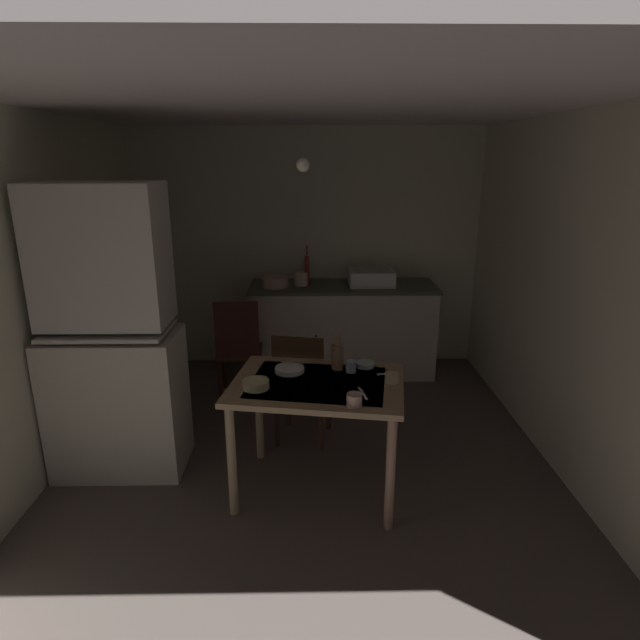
# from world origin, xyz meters

# --- Properties ---
(ground_plane) EXTENTS (4.99, 4.99, 0.00)m
(ground_plane) POSITION_xyz_m (0.00, 0.00, 0.00)
(ground_plane) COLOR #564B46
(wall_back) EXTENTS (3.61, 0.10, 2.42)m
(wall_back) POSITION_xyz_m (0.00, 2.05, 1.21)
(wall_back) COLOR beige
(wall_back) RESTS_ON ground
(wall_left) EXTENTS (0.10, 4.09, 2.42)m
(wall_left) POSITION_xyz_m (-1.80, 0.00, 1.21)
(wall_left) COLOR beige
(wall_left) RESTS_ON ground
(wall_right) EXTENTS (0.10, 4.09, 2.42)m
(wall_right) POSITION_xyz_m (1.80, 0.00, 1.21)
(wall_right) COLOR beige
(wall_right) RESTS_ON ground
(ceiling_slab) EXTENTS (3.61, 4.09, 0.10)m
(ceiling_slab) POSITION_xyz_m (0.00, 0.00, 2.47)
(ceiling_slab) COLOR silver
(hutch_cabinet) EXTENTS (0.87, 0.52, 1.98)m
(hutch_cabinet) POSITION_xyz_m (-1.30, -0.06, 0.93)
(hutch_cabinet) COLOR beige
(hutch_cabinet) RESTS_ON ground
(counter_cabinet) EXTENTS (1.84, 0.64, 0.91)m
(counter_cabinet) POSITION_xyz_m (0.36, 1.68, 0.46)
(counter_cabinet) COLOR beige
(counter_cabinet) RESTS_ON ground
(sink_basin) EXTENTS (0.44, 0.34, 0.15)m
(sink_basin) POSITION_xyz_m (0.63, 1.68, 0.99)
(sink_basin) COLOR silver
(sink_basin) RESTS_ON counter_cabinet
(hand_pump) EXTENTS (0.05, 0.27, 0.39)m
(hand_pump) POSITION_xyz_m (-0.00, 1.72, 1.08)
(hand_pump) COLOR maroon
(hand_pump) RESTS_ON counter_cabinet
(mixing_bowl_counter) EXTENTS (0.27, 0.27, 0.10)m
(mixing_bowl_counter) POSITION_xyz_m (-0.32, 1.63, 0.96)
(mixing_bowl_counter) COLOR tan
(mixing_bowl_counter) RESTS_ON counter_cabinet
(stoneware_crock) EXTENTS (0.13, 0.13, 0.12)m
(stoneware_crock) POSITION_xyz_m (-0.06, 1.67, 0.97)
(stoneware_crock) COLOR beige
(stoneware_crock) RESTS_ON counter_cabinet
(dining_table) EXTENTS (1.18, 0.94, 0.77)m
(dining_table) POSITION_xyz_m (0.08, -0.37, 0.67)
(dining_table) COLOR #A2825C
(dining_table) RESTS_ON ground
(chair_far_side) EXTENTS (0.47, 0.47, 0.90)m
(chair_far_side) POSITION_xyz_m (-0.04, 0.25, 0.48)
(chair_far_side) COLOR #3B2317
(chair_far_side) RESTS_ON ground
(chair_by_counter) EXTENTS (0.42, 0.42, 0.95)m
(chair_by_counter) POSITION_xyz_m (-0.61, 1.04, 0.49)
(chair_by_counter) COLOR #3C2012
(chair_by_counter) RESTS_ON ground
(serving_bowl_wide) EXTENTS (0.16, 0.16, 0.05)m
(serving_bowl_wide) POSITION_xyz_m (-0.30, -0.46, 0.80)
(serving_bowl_wide) COLOR beige
(serving_bowl_wide) RESTS_ON dining_table
(soup_bowl_small) EXTENTS (0.19, 0.19, 0.03)m
(soup_bowl_small) POSITION_xyz_m (-0.11, -0.20, 0.79)
(soup_bowl_small) COLOR white
(soup_bowl_small) RESTS_ON dining_table
(sauce_dish) EXTENTS (0.13, 0.13, 0.03)m
(sauce_dish) POSITION_xyz_m (0.40, -0.12, 0.79)
(sauce_dish) COLOR #ADD1C1
(sauce_dish) RESTS_ON dining_table
(teacup_mint) EXTENTS (0.09, 0.09, 0.06)m
(teacup_mint) POSITION_xyz_m (0.54, -0.38, 0.80)
(teacup_mint) COLOR beige
(teacup_mint) RESTS_ON dining_table
(mug_dark) EXTENTS (0.07, 0.07, 0.08)m
(mug_dark) POSITION_xyz_m (0.30, -0.21, 0.81)
(mug_dark) COLOR #9EB2C6
(mug_dark) RESTS_ON dining_table
(mug_tall) EXTENTS (0.09, 0.09, 0.08)m
(mug_tall) POSITION_xyz_m (0.28, -0.71, 0.81)
(mug_tall) COLOR tan
(mug_tall) RESTS_ON dining_table
(glass_bottle) EXTENTS (0.08, 0.08, 0.24)m
(glass_bottle) POSITION_xyz_m (0.21, -0.16, 0.87)
(glass_bottle) COLOR olive
(glass_bottle) RESTS_ON dining_table
(table_knife) EXTENTS (0.05, 0.17, 0.00)m
(table_knife) POSITION_xyz_m (0.34, -0.55, 0.78)
(table_knife) COLOR silver
(table_knife) RESTS_ON dining_table
(teaspoon_near_bowl) EXTENTS (0.13, 0.05, 0.00)m
(teaspoon_near_bowl) POSITION_xyz_m (0.53, -0.25, 0.78)
(teaspoon_near_bowl) COLOR beige
(teaspoon_near_bowl) RESTS_ON dining_table
(pendant_bulb) EXTENTS (0.08, 0.08, 0.08)m
(pendant_bulb) POSITION_xyz_m (-0.01, -0.14, 2.08)
(pendant_bulb) COLOR #F9EFCC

